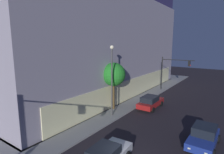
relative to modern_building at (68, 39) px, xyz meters
The scene contains 6 objects.
modern_building is the anchor object (origin of this frame).
traffic_light_far_corner 20.23m from the modern_building, 68.27° to the right, with size 0.32×5.50×5.95m.
street_lamp_sidewalk 18.64m from the modern_building, 117.12° to the right, with size 0.44×0.44×8.09m.
sidewalk_tree 17.07m from the modern_building, 112.87° to the right, with size 2.95×2.95×5.97m.
car_blue 28.96m from the modern_building, 109.44° to the right, with size 4.48×2.23×1.68m.
car_red 20.74m from the modern_building, 99.05° to the right, with size 4.78×2.16×1.63m.
Camera 1 is at (-9.92, -5.51, 8.43)m, focal length 30.06 mm.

